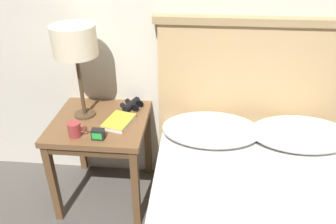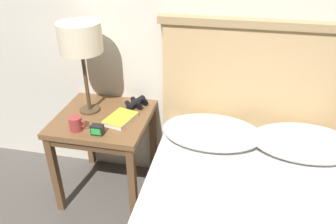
{
  "view_description": "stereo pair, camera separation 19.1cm",
  "coord_description": "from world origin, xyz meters",
  "px_view_note": "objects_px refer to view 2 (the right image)",
  "views": [
    {
      "loc": [
        0.05,
        -1.06,
        1.66
      ],
      "look_at": [
        -0.1,
        0.59,
        0.71
      ],
      "focal_mm": 35.0,
      "sensor_mm": 36.0,
      "label": 1
    },
    {
      "loc": [
        0.24,
        -1.03,
        1.66
      ],
      "look_at": [
        -0.1,
        0.59,
        0.71
      ],
      "focal_mm": 35.0,
      "sensor_mm": 36.0,
      "label": 2
    }
  ],
  "objects_px": {
    "coffee_mug": "(76,124)",
    "alarm_clock": "(97,130)",
    "nightstand": "(105,126)",
    "book_on_nightstand": "(120,119)",
    "table_lamp": "(80,40)",
    "binoculars_pair": "(136,103)"
  },
  "relations": [
    {
      "from": "book_on_nightstand",
      "to": "alarm_clock",
      "type": "bearing_deg",
      "value": -114.31
    },
    {
      "from": "nightstand",
      "to": "table_lamp",
      "type": "bearing_deg",
      "value": 160.94
    },
    {
      "from": "nightstand",
      "to": "book_on_nightstand",
      "type": "distance_m",
      "value": 0.17
    },
    {
      "from": "binoculars_pair",
      "to": "coffee_mug",
      "type": "height_order",
      "value": "coffee_mug"
    },
    {
      "from": "binoculars_pair",
      "to": "coffee_mug",
      "type": "relative_size",
      "value": 1.6
    },
    {
      "from": "table_lamp",
      "to": "binoculars_pair",
      "type": "xyz_separation_m",
      "value": [
        0.28,
        0.12,
        -0.45
      ]
    },
    {
      "from": "nightstand",
      "to": "binoculars_pair",
      "type": "xyz_separation_m",
      "value": [
        0.17,
        0.16,
        0.1
      ]
    },
    {
      "from": "table_lamp",
      "to": "alarm_clock",
      "type": "xyz_separation_m",
      "value": [
        0.16,
        -0.25,
        -0.44
      ]
    },
    {
      "from": "coffee_mug",
      "to": "alarm_clock",
      "type": "relative_size",
      "value": 1.47
    },
    {
      "from": "book_on_nightstand",
      "to": "table_lamp",
      "type": "bearing_deg",
      "value": 161.13
    },
    {
      "from": "table_lamp",
      "to": "binoculars_pair",
      "type": "height_order",
      "value": "table_lamp"
    },
    {
      "from": "book_on_nightstand",
      "to": "alarm_clock",
      "type": "relative_size",
      "value": 3.32
    },
    {
      "from": "table_lamp",
      "to": "book_on_nightstand",
      "type": "distance_m",
      "value": 0.52
    },
    {
      "from": "binoculars_pair",
      "to": "alarm_clock",
      "type": "bearing_deg",
      "value": -107.72
    },
    {
      "from": "coffee_mug",
      "to": "alarm_clock",
      "type": "xyz_separation_m",
      "value": [
        0.14,
        -0.02,
        -0.01
      ]
    },
    {
      "from": "nightstand",
      "to": "coffee_mug",
      "type": "height_order",
      "value": "coffee_mug"
    },
    {
      "from": "nightstand",
      "to": "table_lamp",
      "type": "distance_m",
      "value": 0.56
    },
    {
      "from": "nightstand",
      "to": "coffee_mug",
      "type": "xyz_separation_m",
      "value": [
        -0.09,
        -0.2,
        0.12
      ]
    },
    {
      "from": "coffee_mug",
      "to": "table_lamp",
      "type": "bearing_deg",
      "value": 94.87
    },
    {
      "from": "nightstand",
      "to": "coffee_mug",
      "type": "distance_m",
      "value": 0.25
    },
    {
      "from": "nightstand",
      "to": "book_on_nightstand",
      "type": "bearing_deg",
      "value": -18.7
    },
    {
      "from": "nightstand",
      "to": "table_lamp",
      "type": "relative_size",
      "value": 1.07
    }
  ]
}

